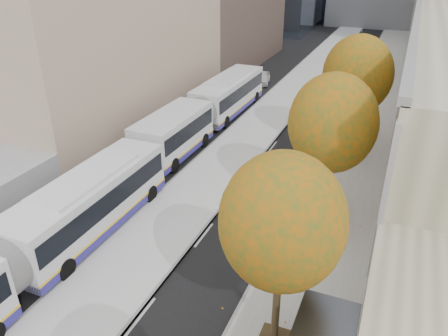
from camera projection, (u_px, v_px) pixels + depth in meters
The scene contains 8 objects.
bus_platform at pixel (264, 120), 37.14m from camera, with size 4.25×150.00×0.15m, color #B9B9B9.
sidewalk at pixel (361, 134), 34.41m from camera, with size 4.75×150.00×0.08m, color gray.
tree_c at pixel (282, 222), 14.11m from camera, with size 4.20×4.20×7.28m.
tree_d at pixel (333, 124), 21.43m from camera, with size 4.40×4.40×7.60m.
tree_e at pixel (357, 75), 28.75m from camera, with size 4.60×4.60×7.92m.
bus_near at pixel (29, 249), 18.65m from camera, with size 2.74×18.38×3.06m.
bus_far at pixel (208, 109), 34.86m from camera, with size 3.01×18.69×3.11m.
distant_car at pixel (262, 78), 47.08m from camera, with size 1.51×3.74×1.27m, color #BDBDBD.
Camera 1 is at (6.39, 1.38, 13.19)m, focal length 35.00 mm.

